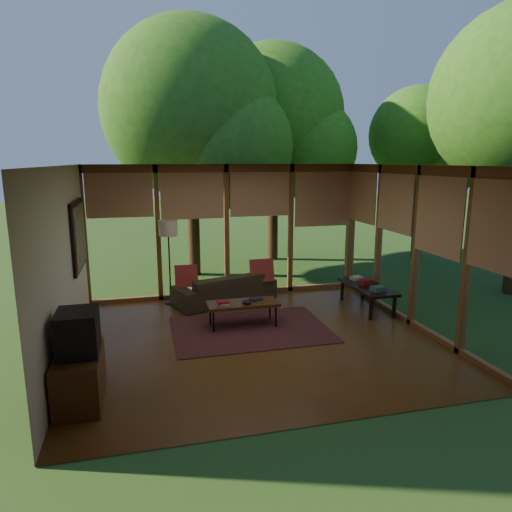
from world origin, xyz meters
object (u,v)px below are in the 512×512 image
object	(u,v)px
media_cabinet	(80,377)
coffee_table	(243,304)
television	(78,332)
floor_lamp	(168,233)
sofa	(225,288)
side_console	(367,288)

from	to	relation	value
media_cabinet	coffee_table	xyz separation A→B (m)	(2.38, 1.94, 0.09)
television	floor_lamp	distance (m)	3.82
sofa	floor_lamp	size ratio (longest dim) A/B	1.22
floor_lamp	coffee_table	world-z (taller)	floor_lamp
floor_lamp	media_cabinet	bearing A→B (deg)	-109.70
media_cabinet	side_console	bearing A→B (deg)	25.22
sofa	coffee_table	size ratio (longest dim) A/B	1.67
sofa	floor_lamp	world-z (taller)	floor_lamp
coffee_table	television	bearing A→B (deg)	-140.59
sofa	media_cabinet	xyz separation A→B (m)	(-2.32, -3.34, 0.01)
media_cabinet	television	bearing A→B (deg)	0.00
sofa	media_cabinet	world-z (taller)	media_cabinet
floor_lamp	coffee_table	bearing A→B (deg)	-56.03
sofa	media_cabinet	distance (m)	4.06
floor_lamp	side_console	world-z (taller)	floor_lamp
sofa	side_console	distance (m)	2.76
sofa	television	distance (m)	4.09
coffee_table	side_console	distance (m)	2.52
media_cabinet	coffee_table	world-z (taller)	media_cabinet
media_cabinet	side_console	size ratio (longest dim) A/B	0.71
media_cabinet	coffee_table	distance (m)	3.07
sofa	coffee_table	bearing A→B (deg)	74.01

